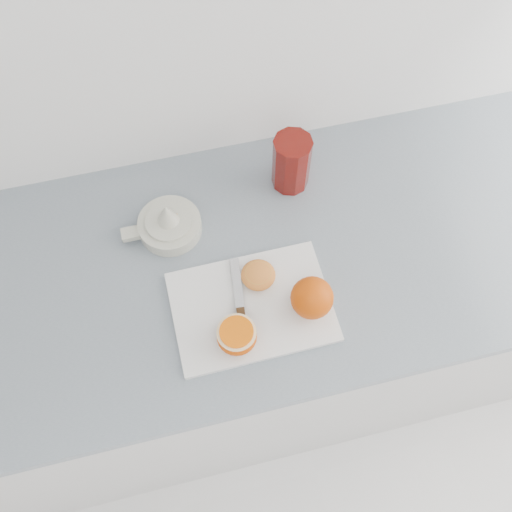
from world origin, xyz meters
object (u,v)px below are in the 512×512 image
object	(u,v)px
counter	(222,335)
cutting_board	(252,307)
half_orange	(237,336)
red_tumbler	(291,164)
citrus_juicer	(169,224)

from	to	relation	value
counter	cutting_board	world-z (taller)	cutting_board
counter	half_orange	xyz separation A→B (m)	(0.02, -0.18, 0.48)
red_tumbler	citrus_juicer	bearing A→B (deg)	-167.69
half_orange	citrus_juicer	size ratio (longest dim) A/B	0.45
half_orange	cutting_board	bearing A→B (deg)	55.05
cutting_board	half_orange	distance (m)	0.08
half_orange	red_tumbler	xyz separation A→B (m)	(0.20, 0.35, 0.03)
cutting_board	red_tumbler	xyz separation A→B (m)	(0.16, 0.28, 0.06)
citrus_juicer	red_tumbler	world-z (taller)	red_tumbler
cutting_board	half_orange	xyz separation A→B (m)	(-0.04, -0.06, 0.03)
red_tumbler	counter	bearing A→B (deg)	-142.45
red_tumbler	half_orange	bearing A→B (deg)	-120.21
cutting_board	red_tumbler	size ratio (longest dim) A/B	2.28
counter	red_tumbler	xyz separation A→B (m)	(0.22, 0.17, 0.51)
citrus_juicer	half_orange	bearing A→B (deg)	-73.24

